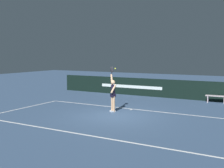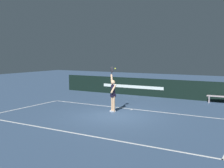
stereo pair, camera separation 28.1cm
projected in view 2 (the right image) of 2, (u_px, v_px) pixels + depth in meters
ground_plane at (116, 116)px, 14.53m from camera, size 60.00×60.00×0.00m
court_lines at (108, 119)px, 13.86m from camera, size 11.68×5.75×0.00m
back_wall at (163, 88)px, 20.54m from camera, size 17.36×0.19×1.33m
tennis_player at (113, 93)px, 15.45m from camera, size 0.46×0.45×2.51m
tennis_ball at (115, 69)px, 15.08m from camera, size 0.07×0.07×0.07m
courtside_bench_near at (218, 98)px, 18.11m from camera, size 1.34×0.42×0.49m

